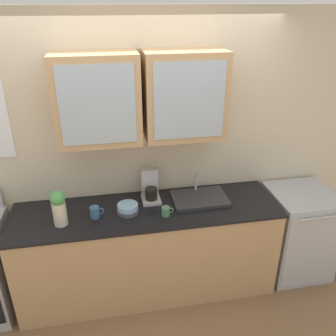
% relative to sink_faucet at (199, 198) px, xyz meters
% --- Properties ---
extents(ground_plane, '(10.00, 10.00, 0.00)m').
position_rel_sink_faucet_xyz_m(ground_plane, '(-0.50, -0.07, -0.93)').
color(ground_plane, brown).
extents(back_wall_unit, '(4.49, 0.48, 2.58)m').
position_rel_sink_faucet_xyz_m(back_wall_unit, '(-0.51, 0.25, 0.50)').
color(back_wall_unit, beige).
rests_on(back_wall_unit, ground_plane).
extents(counter, '(2.39, 0.67, 0.91)m').
position_rel_sink_faucet_xyz_m(counter, '(-0.50, -0.07, -0.47)').
color(counter, tan).
rests_on(counter, ground_plane).
extents(sink_faucet, '(0.51, 0.36, 0.23)m').
position_rel_sink_faucet_xyz_m(sink_faucet, '(0.00, 0.00, 0.00)').
color(sink_faucet, '#2D2D30').
rests_on(sink_faucet, counter).
extents(bowl_stack, '(0.19, 0.19, 0.08)m').
position_rel_sink_faucet_xyz_m(bowl_stack, '(-0.68, -0.10, 0.02)').
color(bowl_stack, '#4C4C54').
rests_on(bowl_stack, counter).
extents(vase, '(0.12, 0.12, 0.31)m').
position_rel_sink_faucet_xyz_m(vase, '(-1.24, -0.17, 0.15)').
color(vase, beige).
rests_on(vase, counter).
extents(cup_near_sink, '(0.11, 0.07, 0.08)m').
position_rel_sink_faucet_xyz_m(cup_near_sink, '(-0.36, -0.20, 0.02)').
color(cup_near_sink, '#4C7F59').
rests_on(cup_near_sink, counter).
extents(cup_near_bowls, '(0.12, 0.08, 0.10)m').
position_rel_sink_faucet_xyz_m(cup_near_bowls, '(-0.96, -0.12, 0.03)').
color(cup_near_bowls, '#38608C').
rests_on(cup_near_bowls, counter).
extents(dishwasher, '(0.61, 0.66, 0.91)m').
position_rel_sink_faucet_xyz_m(dishwasher, '(1.03, -0.08, -0.48)').
color(dishwasher, '#ADAFB5').
rests_on(dishwasher, ground_plane).
extents(coffee_maker, '(0.17, 0.20, 0.29)m').
position_rel_sink_faucet_xyz_m(coffee_maker, '(-0.45, 0.10, 0.09)').
color(coffee_maker, '#B7B7BC').
rests_on(coffee_maker, counter).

